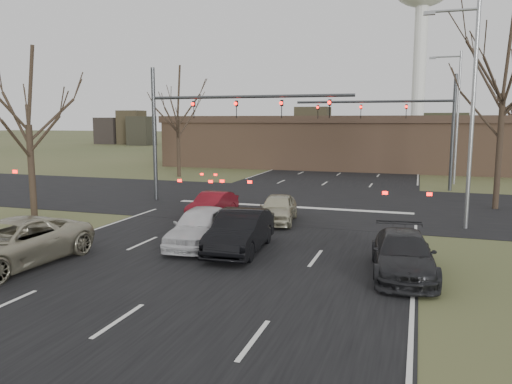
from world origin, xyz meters
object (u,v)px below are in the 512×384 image
streetlight_right_far (455,111)px  car_black_hatch (240,231)px  car_charcoal_sedan (403,254)px  building (370,142)px  mast_arm_near (204,117)px  mast_arm_far (411,118)px  car_red_ahead (213,205)px  car_white_sedan (201,226)px  car_silver_ahead (278,208)px  streetlight_right_near (469,104)px  car_silver_suv (11,244)px

streetlight_right_far → car_black_hatch: size_ratio=2.14×
car_charcoal_sedan → building: bearing=91.0°
mast_arm_near → mast_arm_far: size_ratio=1.09×
mast_arm_near → car_red_ahead: bearing=-61.2°
mast_arm_far → car_black_hatch: (-5.58, -19.86, -4.25)m
car_white_sedan → car_red_ahead: bearing=103.0°
mast_arm_far → car_red_ahead: 17.35m
building → car_red_ahead: (-5.00, -29.05, -2.03)m
car_red_ahead → car_silver_ahead: car_silver_ahead is taller
streetlight_right_near → streetlight_right_far: bearing=88.3°
streetlight_right_near → car_black_hatch: 11.74m
streetlight_right_far → car_white_sedan: size_ratio=2.20×
car_black_hatch → mast_arm_far: bearing=70.3°
building → car_black_hatch: size_ratio=9.05×
mast_arm_near → streetlight_right_far: (14.55, 14.00, 0.51)m
building → mast_arm_far: size_ratio=3.81×
building → car_charcoal_sedan: bearing=-82.9°
mast_arm_near → streetlight_right_far: bearing=43.9°
building → streetlight_right_far: streetlight_right_far is taller
mast_arm_near → mast_arm_far: same height
mast_arm_far → car_black_hatch: 21.07m
car_silver_ahead → car_charcoal_sedan: bearing=-56.2°
mast_arm_near → car_black_hatch: 12.24m
mast_arm_near → building: bearing=73.9°
car_red_ahead → car_silver_ahead: bearing=-1.6°
car_white_sedan → mast_arm_near: bearing=107.6°
streetlight_right_far → car_black_hatch: bearing=-110.1°
streetlight_right_far → mast_arm_near: bearing=-136.1°
car_red_ahead → mast_arm_far: bearing=58.5°
mast_arm_near → car_white_sedan: 11.24m
mast_arm_near → streetlight_right_near: bearing=-12.1°
car_silver_suv → car_black_hatch: (6.62, 4.25, -0.02)m
building → streetlight_right_far: 13.53m
mast_arm_far → car_red_ahead: size_ratio=2.89×
mast_arm_near → car_black_hatch: bearing=-59.4°
building → car_charcoal_sedan: size_ratio=9.11×
car_silver_suv → car_charcoal_sedan: size_ratio=1.23×
car_silver_suv → car_red_ahead: car_silver_suv is taller
mast_arm_far → car_charcoal_sedan: size_ratio=2.39×
car_charcoal_sedan → car_silver_ahead: size_ratio=1.16×
mast_arm_near → streetlight_right_far: streetlight_right_far is taller
car_charcoal_sedan → car_red_ahead: bearing=137.8°
streetlight_right_far → car_charcoal_sedan: size_ratio=2.15×
car_silver_ahead → streetlight_right_far: bearing=56.3°
car_white_sedan → car_black_hatch: (1.76, -0.31, -0.00)m
mast_arm_far → car_silver_suv: (-12.21, -24.11, -4.22)m
building → mast_arm_near: bearing=-106.1°
mast_arm_near → car_white_sedan: (4.07, -9.55, -4.30)m
car_silver_suv → car_red_ahead: bearing=76.9°
mast_arm_far → car_black_hatch: mast_arm_far is taller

